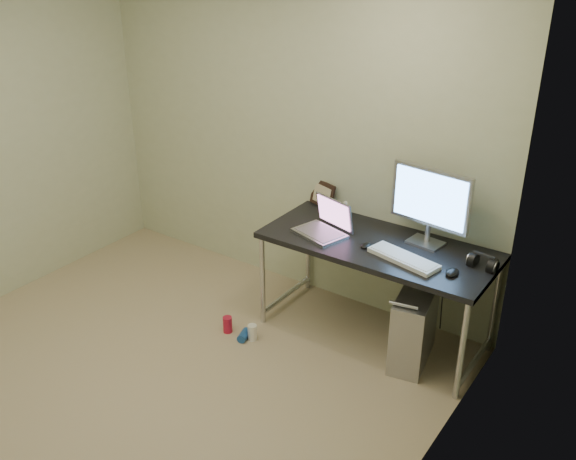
# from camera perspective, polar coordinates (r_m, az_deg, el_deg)

# --- Properties ---
(floor) EXTENTS (3.50, 3.50, 0.00)m
(floor) POSITION_cam_1_polar(r_m,az_deg,el_deg) (4.35, -13.27, -13.69)
(floor) COLOR tan
(floor) RESTS_ON ground
(wall_back) EXTENTS (3.50, 0.02, 2.50)m
(wall_back) POSITION_cam_1_polar(r_m,az_deg,el_deg) (4.93, 0.26, 8.40)
(wall_back) COLOR beige
(wall_back) RESTS_ON ground
(wall_right) EXTENTS (0.02, 3.50, 2.50)m
(wall_right) POSITION_cam_1_polar(r_m,az_deg,el_deg) (2.74, 9.96, -6.93)
(wall_right) COLOR beige
(wall_right) RESTS_ON ground
(desk) EXTENTS (1.59, 0.70, 0.75)m
(desk) POSITION_cam_1_polar(r_m,az_deg,el_deg) (4.42, 7.94, -2.06)
(desk) COLOR black
(desk) RESTS_ON ground
(tower_computer) EXTENTS (0.31, 0.53, 0.55)m
(tower_computer) POSITION_cam_1_polar(r_m,az_deg,el_deg) (4.43, 11.12, -8.44)
(tower_computer) COLOR #B2B1B6
(tower_computer) RESTS_ON ground
(cable_a) EXTENTS (0.01, 0.16, 0.69)m
(cable_a) POSITION_cam_1_polar(r_m,az_deg,el_deg) (4.69, 12.71, -4.55)
(cable_a) COLOR black
(cable_a) RESTS_ON ground
(cable_b) EXTENTS (0.02, 0.11, 0.71)m
(cable_b) POSITION_cam_1_polar(r_m,az_deg,el_deg) (4.66, 13.61, -5.16)
(cable_b) COLOR black
(cable_b) RESTS_ON ground
(can_red) EXTENTS (0.08, 0.08, 0.12)m
(can_red) POSITION_cam_1_polar(r_m,az_deg,el_deg) (4.75, -5.39, -8.37)
(can_red) COLOR #BF1839
(can_red) RESTS_ON ground
(can_white) EXTENTS (0.08, 0.08, 0.12)m
(can_white) POSITION_cam_1_polar(r_m,az_deg,el_deg) (4.66, -3.20, -9.08)
(can_white) COLOR white
(can_white) RESTS_ON ground
(can_blue) EXTENTS (0.09, 0.13, 0.06)m
(can_blue) POSITION_cam_1_polar(r_m,az_deg,el_deg) (4.68, -3.95, -9.32)
(can_blue) COLOR #1C4D9F
(can_blue) RESTS_ON ground
(laptop) EXTENTS (0.41, 0.37, 0.24)m
(laptop) POSITION_cam_1_polar(r_m,az_deg,el_deg) (4.48, 3.32, 0.43)
(laptop) COLOR #A5A6AC
(laptop) RESTS_ON desk
(monitor) EXTENTS (0.57, 0.19, 0.53)m
(monitor) POSITION_cam_1_polar(r_m,az_deg,el_deg) (4.31, 12.53, 2.55)
(monitor) COLOR #A5A6AC
(monitor) RESTS_ON desk
(keyboard) EXTENTS (0.50, 0.26, 0.03)m
(keyboard) POSITION_cam_1_polar(r_m,az_deg,el_deg) (4.18, 10.24, -2.50)
(keyboard) COLOR white
(keyboard) RESTS_ON desk
(mouse_right) EXTENTS (0.08, 0.13, 0.04)m
(mouse_right) POSITION_cam_1_polar(r_m,az_deg,el_deg) (4.08, 14.41, -3.58)
(mouse_right) COLOR black
(mouse_right) RESTS_ON desk
(mouse_left) EXTENTS (0.07, 0.10, 0.03)m
(mouse_left) POSITION_cam_1_polar(r_m,az_deg,el_deg) (4.32, 6.94, -1.29)
(mouse_left) COLOR black
(mouse_left) RESTS_ON desk
(headphones) EXTENTS (0.18, 0.11, 0.12)m
(headphones) POSITION_cam_1_polar(r_m,az_deg,el_deg) (4.21, 16.92, -2.81)
(headphones) COLOR black
(headphones) RESTS_ON desk
(picture_frame) EXTENTS (0.25, 0.15, 0.20)m
(picture_frame) POSITION_cam_1_polar(r_m,az_deg,el_deg) (4.89, 3.10, 3.20)
(picture_frame) COLOR black
(picture_frame) RESTS_ON desk
(webcam) EXTENTS (0.04, 0.04, 0.12)m
(webcam) POSITION_cam_1_polar(r_m,az_deg,el_deg) (4.73, 5.11, 2.18)
(webcam) COLOR silver
(webcam) RESTS_ON desk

